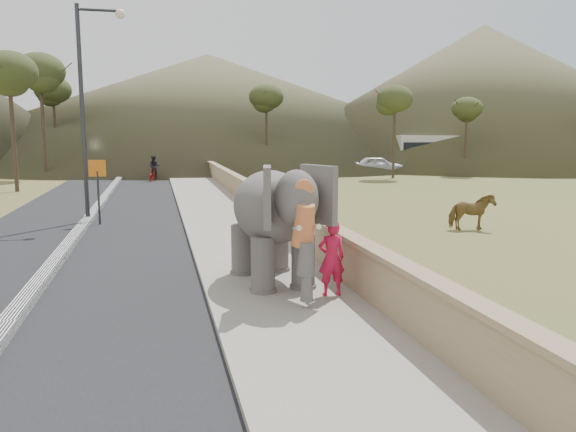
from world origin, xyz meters
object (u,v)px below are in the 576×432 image
at_px(lamppost, 90,92).
at_px(cow, 471,212).
at_px(elephant_and_man, 272,224).
at_px(motorcyclist, 154,171).

height_order(lamppost, cow, lamppost).
distance_m(lamppost, cow, 14.48).
height_order(elephant_and_man, motorcyclist, elephant_and_man).
relative_size(cow, elephant_and_man, 0.41).
xyz_separation_m(lamppost, cow, (12.94, -4.94, -4.23)).
relative_size(lamppost, motorcyclist, 4.40).
distance_m(lamppost, motorcyclist, 18.45).
relative_size(cow, motorcyclist, 0.84).
relative_size(lamppost, cow, 5.26).
bearing_deg(lamppost, cow, -20.90).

